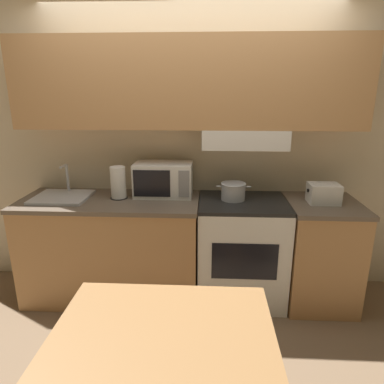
{
  "coord_description": "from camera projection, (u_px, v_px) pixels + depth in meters",
  "views": [
    {
      "loc": [
        0.18,
        -3.06,
        1.81
      ],
      "look_at": [
        0.05,
        -0.57,
        1.06
      ],
      "focal_mm": 32.0,
      "sensor_mm": 36.0,
      "label": 1
    }
  ],
  "objects": [
    {
      "name": "wall_back",
      "position": [
        191.0,
        120.0,
        2.94
      ],
      "size": [
        5.25,
        0.38,
        2.55
      ],
      "color": "beige",
      "rests_on": "ground_plane"
    },
    {
      "name": "sink_basin",
      "position": [
        62.0,
        196.0,
        2.94
      ],
      "size": [
        0.46,
        0.41,
        0.27
      ],
      "color": "#B7BABF",
      "rests_on": "lower_counter_main"
    },
    {
      "name": "ground_plane",
      "position": [
        190.0,
        276.0,
        3.46
      ],
      "size": [
        16.0,
        16.0,
        0.0
      ],
      "primitive_type": "plane",
      "color": "#7F664C"
    },
    {
      "name": "paper_towel_roll",
      "position": [
        118.0,
        183.0,
        2.92
      ],
      "size": [
        0.15,
        0.15,
        0.28
      ],
      "color": "black",
      "rests_on": "lower_counter_main"
    },
    {
      "name": "lower_counter_right_stub",
      "position": [
        319.0,
        252.0,
        2.96
      ],
      "size": [
        0.59,
        0.66,
        0.91
      ],
      "color": "tan",
      "rests_on": "ground_plane"
    },
    {
      "name": "cooking_pot",
      "position": [
        233.0,
        191.0,
        2.89
      ],
      "size": [
        0.29,
        0.21,
        0.15
      ],
      "color": "#B7BABF",
      "rests_on": "stove_range"
    },
    {
      "name": "stove_range",
      "position": [
        241.0,
        250.0,
        3.01
      ],
      "size": [
        0.74,
        0.62,
        0.91
      ],
      "color": "white",
      "rests_on": "ground_plane"
    },
    {
      "name": "dining_table",
      "position": [
        163.0,
        353.0,
        1.58
      ],
      "size": [
        1.03,
        0.81,
        0.75
      ],
      "color": "#9E7042",
      "rests_on": "ground_plane"
    },
    {
      "name": "lower_counter_main",
      "position": [
        113.0,
        248.0,
        3.05
      ],
      "size": [
        1.53,
        0.66,
        0.91
      ],
      "color": "tan",
      "rests_on": "ground_plane"
    },
    {
      "name": "microwave",
      "position": [
        164.0,
        179.0,
        2.99
      ],
      "size": [
        0.5,
        0.3,
        0.29
      ],
      "color": "white",
      "rests_on": "lower_counter_main"
    },
    {
      "name": "toaster",
      "position": [
        324.0,
        193.0,
        2.81
      ],
      "size": [
        0.26,
        0.18,
        0.16
      ],
      "color": "white",
      "rests_on": "lower_counter_right_stub"
    }
  ]
}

